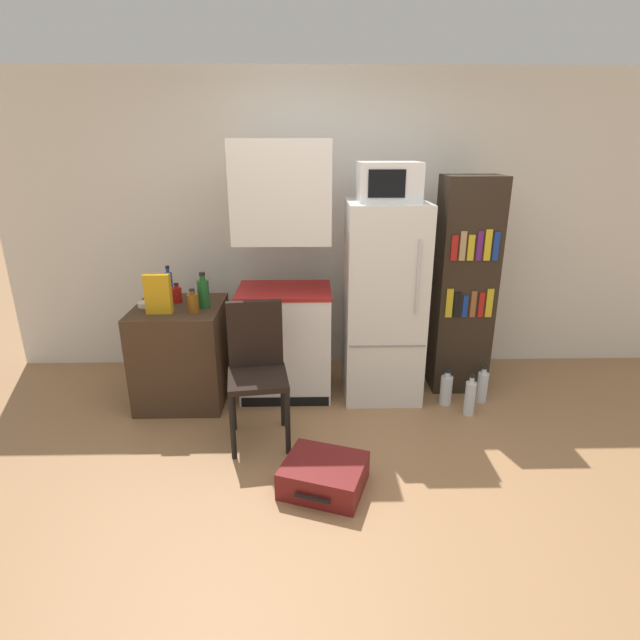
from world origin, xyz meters
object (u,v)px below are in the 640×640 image
object	(u,v)px
microwave	(389,182)
refrigerator	(383,302)
cereal_box	(158,294)
water_bottle_back	(470,397)
bottle_green_tall	(203,293)
side_table	(183,353)
bottle_ketchup_red	(177,294)
bookshelf	(464,287)
bottle_amber_beer	(193,303)
kitchen_hutch	(284,284)
water_bottle_middle	(446,389)
water_bottle_front	(482,386)
chair	(257,360)
bowl	(147,304)
bottle_blue_soda	(169,284)
suitcase_large_flat	(324,475)

from	to	relation	value
microwave	refrigerator	bearing A→B (deg)	73.62
cereal_box	water_bottle_back	bearing A→B (deg)	-3.99
microwave	bottle_green_tall	distance (m)	1.63
side_table	bottle_ketchup_red	size ratio (longest dim) A/B	5.03
microwave	bookshelf	size ratio (longest dim) A/B	0.26
microwave	bottle_ketchup_red	distance (m)	1.86
refrigerator	bottle_amber_beer	xyz separation A→B (m)	(-1.47, -0.22, 0.08)
bookshelf	cereal_box	xyz separation A→B (m)	(-2.39, -0.35, 0.06)
cereal_box	side_table	bearing A→B (deg)	62.29
side_table	kitchen_hutch	xyz separation A→B (m)	(0.83, 0.09, 0.55)
microwave	water_bottle_middle	distance (m)	1.70
bottle_green_tall	water_bottle_front	size ratio (longest dim) A/B	0.87
side_table	chair	distance (m)	0.90
side_table	water_bottle_back	distance (m)	2.31
bowl	bookshelf	bearing A→B (deg)	4.11
side_table	water_bottle_middle	distance (m)	2.15
chair	water_bottle_back	size ratio (longest dim) A/B	2.85
microwave	bottle_blue_soda	distance (m)	1.95
refrigerator	chair	distance (m)	1.18
bowl	cereal_box	distance (m)	0.26
refrigerator	water_bottle_middle	xyz separation A→B (m)	(0.50, -0.23, -0.67)
bottle_amber_beer	chair	distance (m)	0.72
cereal_box	water_bottle_front	world-z (taller)	cereal_box
water_bottle_back	bottle_green_tall	bearing A→B (deg)	171.73
side_table	suitcase_large_flat	world-z (taller)	side_table
microwave	cereal_box	distance (m)	1.90
bottle_green_tall	suitcase_large_flat	size ratio (longest dim) A/B	0.47
kitchen_hutch	bookshelf	world-z (taller)	kitchen_hutch
bookshelf	side_table	bearing A→B (deg)	-175.60
bowl	suitcase_large_flat	size ratio (longest dim) A/B	0.23
water_bottle_front	water_bottle_middle	xyz separation A→B (m)	(-0.31, -0.04, -0.00)
side_table	chair	world-z (taller)	chair
side_table	kitchen_hutch	world-z (taller)	kitchen_hutch
bottle_ketchup_red	water_bottle_back	xyz separation A→B (m)	(2.29, -0.43, -0.72)
refrigerator	suitcase_large_flat	bearing A→B (deg)	-112.16
bottle_ketchup_red	water_bottle_middle	size ratio (longest dim) A/B	0.52
water_bottle_back	side_table	bearing A→B (deg)	171.59
side_table	bottle_ketchup_red	distance (m)	0.48
side_table	bottle_blue_soda	distance (m)	0.58
bookshelf	kitchen_hutch	bearing A→B (deg)	-176.50
bottle_amber_beer	microwave	bearing A→B (deg)	8.46
cereal_box	suitcase_large_flat	world-z (taller)	cereal_box
side_table	suitcase_large_flat	bearing A→B (deg)	-47.08
microwave	water_bottle_middle	xyz separation A→B (m)	(0.51, -0.22, -1.60)
bottle_blue_soda	water_bottle_front	world-z (taller)	bottle_blue_soda
water_bottle_middle	bookshelf	bearing A→B (deg)	63.68
bottle_blue_soda	bowl	world-z (taller)	bottle_blue_soda
water_bottle_middle	water_bottle_front	bearing A→B (deg)	7.27
bottle_blue_soda	microwave	bearing A→B (deg)	-6.38
chair	water_bottle_middle	size ratio (longest dim) A/B	3.23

